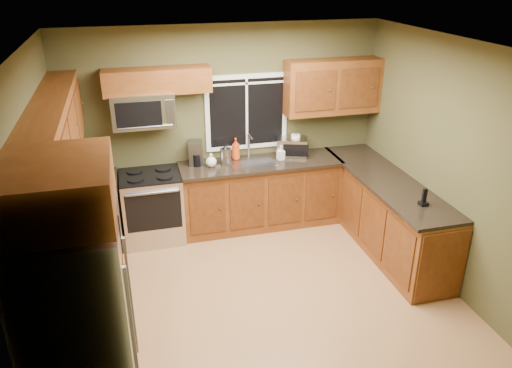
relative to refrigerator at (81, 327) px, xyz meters
name	(u,v)px	position (x,y,z in m)	size (l,w,h in m)	color
floor	(260,289)	(1.74, 1.30, -0.90)	(4.20, 4.20, 0.00)	#9D7045
ceiling	(261,45)	(1.74, 1.30, 1.80)	(4.20, 4.20, 0.00)	white
back_wall	(225,128)	(1.74, 3.10, 0.45)	(4.20, 4.20, 0.00)	#484727
front_wall	(327,280)	(1.74, -0.50, 0.45)	(4.20, 4.20, 0.00)	#484727
left_wall	(41,204)	(-0.36, 1.30, 0.45)	(3.60, 3.60, 0.00)	#484727
right_wall	(441,161)	(3.84, 1.30, 0.45)	(3.60, 3.60, 0.00)	#484727
window	(247,112)	(2.04, 3.08, 0.65)	(1.12, 0.03, 1.02)	white
base_cabinets_left	(90,255)	(-0.06, 1.78, -0.45)	(0.60, 2.65, 0.90)	brown
countertop_left	(86,217)	(-0.04, 1.78, 0.02)	(0.65, 2.65, 0.04)	black
base_cabinets_back	(260,195)	(2.15, 2.80, -0.45)	(2.17, 0.60, 0.90)	brown
countertop_back	(261,164)	(2.15, 2.78, 0.02)	(2.17, 0.65, 0.04)	black
base_cabinets_peninsula	(385,214)	(3.54, 1.84, -0.45)	(0.60, 2.52, 0.90)	brown
countertop_peninsula	(386,180)	(3.51, 1.85, 0.02)	(0.65, 2.50, 0.04)	black
upper_cabinets_left	(56,134)	(-0.20, 1.78, 0.96)	(0.33, 2.65, 0.72)	brown
upper_cabinets_back_left	(157,81)	(0.89, 2.94, 1.17)	(1.30, 0.33, 0.30)	brown
upper_cabinets_back_right	(333,87)	(3.19, 2.94, 0.96)	(1.30, 0.33, 0.72)	brown
upper_cabinet_over_fridge	(56,190)	(0.00, 0.00, 1.13)	(0.72, 0.90, 0.38)	brown
refrigerator	(81,327)	(0.00, 0.00, 0.00)	(0.74, 0.90, 1.80)	#B7B7BC
range	(153,207)	(0.69, 2.77, -0.43)	(0.76, 0.69, 0.94)	#B7B7BC
microwave	(143,110)	(0.69, 2.91, 0.83)	(0.76, 0.41, 0.42)	#B7B7BC
sink	(252,162)	(2.04, 2.79, 0.05)	(0.60, 0.42, 0.36)	slate
toaster_oven	(292,147)	(2.64, 2.92, 0.17)	(0.48, 0.43, 0.25)	#B7B7BC
coffee_maker	(196,154)	(1.31, 2.94, 0.18)	(0.21, 0.27, 0.30)	slate
kettle	(226,155)	(1.69, 2.83, 0.16)	(0.19, 0.19, 0.26)	#B7B7BC
paper_towel_roll	(295,145)	(2.69, 2.94, 0.19)	(0.14, 0.14, 0.32)	white
soap_bottle_a	(236,149)	(1.86, 2.98, 0.19)	(0.11, 0.11, 0.30)	#C74012
soap_bottle_b	(281,153)	(2.44, 2.80, 0.14)	(0.09, 0.09, 0.19)	white
soap_bottle_c	(211,160)	(1.49, 2.80, 0.13)	(0.14, 0.14, 0.18)	white
cordless_phone	(424,200)	(3.54, 1.08, 0.10)	(0.09, 0.09, 0.20)	black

